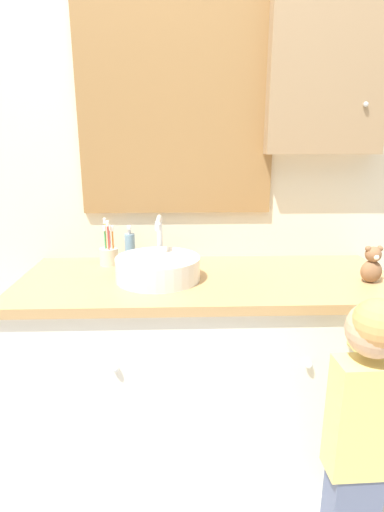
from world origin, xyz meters
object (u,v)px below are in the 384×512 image
toothbrush_holder (109,254)px  soap_dispenser (130,247)px  sink_basin (159,267)px  child_figure (364,413)px  teddy_bear (372,265)px

toothbrush_holder → soap_dispenser: toothbrush_holder is taller
sink_basin → toothbrush_holder: size_ratio=1.87×
child_figure → teddy_bear: bearing=66.1°
toothbrush_holder → sink_basin: bearing=-40.8°
toothbrush_holder → child_figure: toothbrush_holder is taller
child_figure → teddy_bear: size_ratio=6.37×
teddy_bear → soap_dispenser: bearing=161.9°
sink_basin → toothbrush_holder: bearing=139.2°
soap_dispenser → teddy_bear: 0.98m
toothbrush_holder → child_figure: 1.11m
sink_basin → soap_dispenser: 0.27m
toothbrush_holder → teddy_bear: bearing=-14.4°
child_figure → teddy_bear: 0.56m
soap_dispenser → child_figure: soap_dispenser is taller
sink_basin → toothbrush_holder: 0.29m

